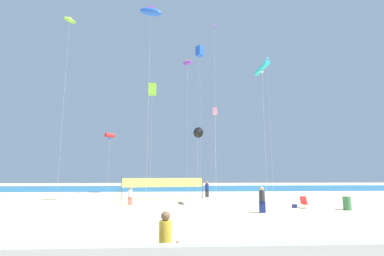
{
  "coord_description": "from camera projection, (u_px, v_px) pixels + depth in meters",
  "views": [
    {
      "loc": [
        -0.37,
        -18.49,
        2.7
      ],
      "look_at": [
        1.11,
        8.23,
        6.98
      ],
      "focal_mm": 26.41,
      "sensor_mm": 36.0,
      "label": 1
    }
  ],
  "objects": [
    {
      "name": "kite_black_delta",
      "position": [
        198.0,
        132.0,
        24.86
      ],
      "size": [
        1.01,
        0.76,
        6.72
      ],
      "color": "silver",
      "rests_on": "ground"
    },
    {
      "name": "beachgoer_white_shirt",
      "position": [
        130.0,
        195.0,
        23.98
      ],
      "size": [
        0.35,
        0.35,
        1.54
      ],
      "rotation": [
        0.0,
        0.0,
        5.96
      ],
      "color": "#EA7260",
      "rests_on": "ground"
    },
    {
      "name": "trash_barrel",
      "position": [
        347.0,
        203.0,
        20.83
      ],
      "size": [
        0.57,
        0.57,
        0.98
      ],
      "primitive_type": "cylinder",
      "color": "#3F7F4C",
      "rests_on": "ground"
    },
    {
      "name": "kite_violet_inflatable",
      "position": [
        187.0,
        63.0,
        36.28
      ],
      "size": [
        1.54,
        1.6,
        17.16
      ],
      "color": "silver",
      "rests_on": "ground"
    },
    {
      "name": "kite_red_tube",
      "position": [
        110.0,
        136.0,
        38.14
      ],
      "size": [
        1.3,
        1.29,
        8.04
      ],
      "color": "silver",
      "rests_on": "ground"
    },
    {
      "name": "beachgoer_charcoal_shirt",
      "position": [
        262.0,
        199.0,
        19.49
      ],
      "size": [
        0.4,
        0.4,
        1.76
      ],
      "rotation": [
        0.0,
        0.0,
        0.9
      ],
      "color": "navy",
      "rests_on": "ground"
    },
    {
      "name": "kite_lime_box",
      "position": [
        152.0,
        90.0,
        38.59
      ],
      "size": [
        0.98,
        0.98,
        14.78
      ],
      "color": "silver",
      "rests_on": "ground"
    },
    {
      "name": "folding_beach_chair",
      "position": [
        304.0,
        202.0,
        22.01
      ],
      "size": [
        0.52,
        0.65,
        0.89
      ],
      "rotation": [
        0.0,
        0.0,
        0.11
      ],
      "color": "red",
      "rests_on": "ground"
    },
    {
      "name": "volleyball_net",
      "position": [
        163.0,
        183.0,
        29.05
      ],
      "size": [
        8.3,
        1.54,
        2.4
      ],
      "color": "#4C4C51",
      "rests_on": "ground"
    },
    {
      "name": "kite_cyan_diamond",
      "position": [
        268.0,
        62.0,
        41.09
      ],
      "size": [
        0.7,
        0.7,
        19.52
      ],
      "color": "silver",
      "rests_on": "ground"
    },
    {
      "name": "kite_blue_box",
      "position": [
        200.0,
        51.0,
        40.48
      ],
      "size": [
        1.23,
        1.23,
        20.71
      ],
      "color": "silver",
      "rests_on": "ground"
    },
    {
      "name": "beach_handbag",
      "position": [
        294.0,
        206.0,
        22.0
      ],
      "size": [
        0.36,
        0.18,
        0.29
      ],
      "primitive_type": "cube",
      "color": "navy",
      "rests_on": "ground"
    },
    {
      "name": "kite_pink_box",
      "position": [
        215.0,
        111.0,
        35.9
      ],
      "size": [
        0.65,
        0.65,
        10.92
      ],
      "color": "silver",
      "rests_on": "ground"
    },
    {
      "name": "toddler_figure",
      "position": [
        178.0,
        254.0,
        7.96
      ],
      "size": [
        0.18,
        0.18,
        0.8
      ],
      "rotation": [
        0.0,
        0.0,
        0.59
      ],
      "color": "maroon",
      "rests_on": "ground"
    },
    {
      "name": "mother_figure",
      "position": [
        165.0,
        238.0,
        8.07
      ],
      "size": [
        0.37,
        0.37,
        1.6
      ],
      "rotation": [
        0.0,
        0.0,
        -0.48
      ],
      "color": "#19727A",
      "rests_on": "ground"
    },
    {
      "name": "kite_lime_inflatable",
      "position": [
        70.0,
        21.0,
        34.52
      ],
      "size": [
        1.54,
        1.33,
        21.61
      ],
      "color": "silver",
      "rests_on": "ground"
    },
    {
      "name": "ocean_band",
      "position": [
        178.0,
        188.0,
        51.05
      ],
      "size": [
        120.0,
        20.0,
        0.01
      ],
      "primitive_type": "cube",
      "color": "#1E6B99",
      "rests_on": "ground"
    },
    {
      "name": "ground_plane",
      "position": [
        182.0,
        216.0,
        17.83
      ],
      "size": [
        120.0,
        120.0,
        0.0
      ],
      "primitive_type": "plane",
      "color": "beige"
    },
    {
      "name": "kite_cyan_tube",
      "position": [
        262.0,
        68.0,
        24.38
      ],
      "size": [
        0.62,
        2.62,
        11.88
      ],
      "color": "silver",
      "rests_on": "ground"
    },
    {
      "name": "beachgoer_navy_shirt",
      "position": [
        207.0,
        189.0,
        32.0
      ],
      "size": [
        0.41,
        0.41,
        1.8
      ],
      "rotation": [
        0.0,
        0.0,
        1.3
      ],
      "color": "#2D2D33",
      "rests_on": "ground"
    },
    {
      "name": "kite_violet_diamond",
      "position": [
        214.0,
        30.0,
        29.96
      ],
      "size": [
        0.69,
        0.7,
        18.42
      ],
      "color": "silver",
      "rests_on": "ground"
    },
    {
      "name": "kite_blue_inflatable",
      "position": [
        151.0,
        12.0,
        27.47
      ],
      "size": [
        2.44,
        1.22,
        18.87
      ],
      "color": "silver",
      "rests_on": "ground"
    }
  ]
}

